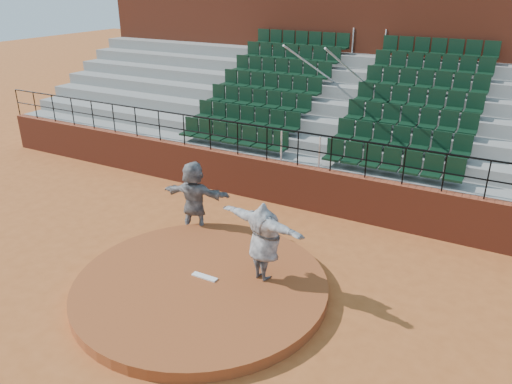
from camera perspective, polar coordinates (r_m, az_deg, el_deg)
ground at (r=11.17m, az=-6.28°, el=-11.12°), size 90.00×90.00×0.00m
pitchers_mound at (r=11.10m, az=-6.30°, el=-10.59°), size 5.50×5.50×0.25m
pitching_rubber at (r=11.12m, az=-5.89°, el=-9.62°), size 0.60×0.15×0.03m
boundary_wall at (r=14.72m, az=4.67°, el=0.70°), size 24.00×0.30×1.30m
wall_railing at (r=14.25m, az=4.85°, el=5.83°), size 24.04×0.05×1.03m
seating_deck at (r=17.67m, az=9.66°, el=7.09°), size 24.00×5.97×4.63m
press_box_facade at (r=20.96m, az=13.84°, el=15.16°), size 24.00×3.00×7.10m
pitcher at (r=10.61m, az=0.92°, el=-5.64°), size 2.30×1.12×1.80m
fielder at (r=13.16m, az=-7.08°, el=-0.62°), size 1.92×0.95×1.98m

